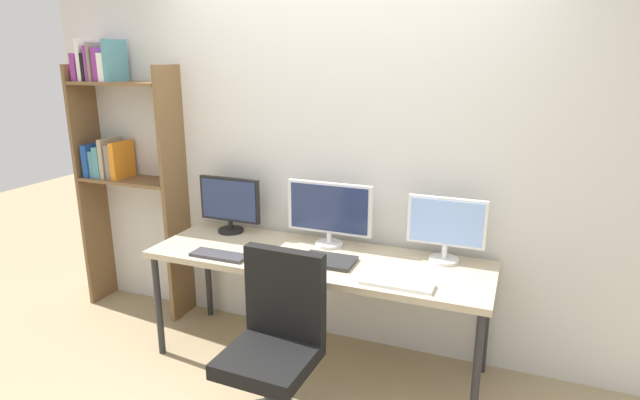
# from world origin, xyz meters

# --- Properties ---
(wall_back) EXTENTS (4.53, 0.10, 2.60)m
(wall_back) POSITION_xyz_m (0.00, 1.02, 1.30)
(wall_back) COLOR silver
(wall_back) RESTS_ON ground_plane
(desk) EXTENTS (2.13, 0.68, 0.74)m
(desk) POSITION_xyz_m (0.00, 0.60, 0.69)
(desk) COLOR tan
(desk) RESTS_ON ground_plane
(bookshelf) EXTENTS (0.83, 0.28, 2.06)m
(bookshelf) POSITION_xyz_m (-1.69, 0.83, 1.26)
(bookshelf) COLOR brown
(bookshelf) RESTS_ON ground_plane
(office_chair) EXTENTS (0.52, 0.52, 0.99)m
(office_chair) POSITION_xyz_m (0.04, -0.09, 0.40)
(office_chair) COLOR #2D2D33
(office_chair) RESTS_ON ground_plane
(monitor_left) EXTENTS (0.46, 0.18, 0.39)m
(monitor_left) POSITION_xyz_m (-0.74, 0.81, 0.95)
(monitor_left) COLOR black
(monitor_left) RESTS_ON desk
(monitor_center) EXTENTS (0.57, 0.18, 0.42)m
(monitor_center) POSITION_xyz_m (0.00, 0.81, 0.97)
(monitor_center) COLOR silver
(monitor_center) RESTS_ON desk
(monitor_right) EXTENTS (0.46, 0.18, 0.40)m
(monitor_right) POSITION_xyz_m (0.74, 0.81, 0.96)
(monitor_right) COLOR silver
(monitor_right) RESTS_ON desk
(keyboard_left) EXTENTS (0.36, 0.13, 0.02)m
(keyboard_left) POSITION_xyz_m (-0.56, 0.37, 0.75)
(keyboard_left) COLOR #38383D
(keyboard_left) RESTS_ON desk
(keyboard_right) EXTENTS (0.40, 0.13, 0.02)m
(keyboard_right) POSITION_xyz_m (0.56, 0.37, 0.75)
(keyboard_right) COLOR silver
(keyboard_right) RESTS_ON desk
(mouse_left_side) EXTENTS (0.06, 0.10, 0.03)m
(mouse_left_side) POSITION_xyz_m (-0.11, 0.34, 0.76)
(mouse_left_side) COLOR silver
(mouse_left_side) RESTS_ON desk
(mouse_right_side) EXTENTS (0.06, 0.10, 0.03)m
(mouse_right_side) POSITION_xyz_m (0.01, 0.36, 0.76)
(mouse_right_side) COLOR black
(mouse_right_side) RESTS_ON desk
(laptop_closed) EXTENTS (0.32, 0.22, 0.02)m
(laptop_closed) POSITION_xyz_m (0.10, 0.53, 0.75)
(laptop_closed) COLOR #2D2D2D
(laptop_closed) RESTS_ON desk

